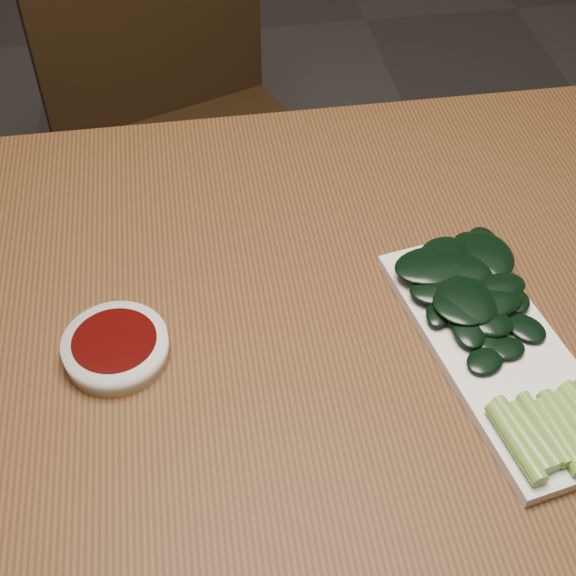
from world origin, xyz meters
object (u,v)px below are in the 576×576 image
(table, at_px, (314,359))
(gai_lan, at_px, (485,314))
(sauce_bowl, at_px, (116,347))
(chair_far, at_px, (185,128))
(serving_plate, at_px, (498,350))

(table, bearing_deg, gai_lan, -13.01)
(table, distance_m, sauce_bowl, 0.23)
(table, relative_size, gai_lan, 4.08)
(chair_far, bearing_deg, gai_lan, -89.22)
(sauce_bowl, xyz_separation_m, gai_lan, (0.39, -0.02, 0.01))
(table, bearing_deg, serving_plate, -23.12)
(table, bearing_deg, sauce_bowl, -175.28)
(sauce_bowl, relative_size, serving_plate, 0.32)
(chair_far, distance_m, sauce_bowl, 0.82)
(serving_plate, relative_size, gai_lan, 1.03)
(table, height_order, serving_plate, serving_plate)
(chair_far, distance_m, gai_lan, 0.89)
(sauce_bowl, distance_m, gai_lan, 0.39)
(table, distance_m, gai_lan, 0.21)
(sauce_bowl, bearing_deg, table, 4.72)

